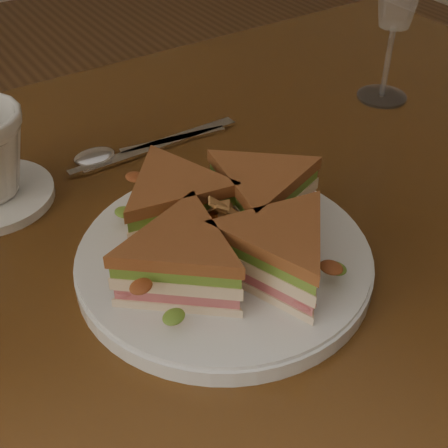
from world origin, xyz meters
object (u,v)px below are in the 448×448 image
object	(u,v)px
sandwich_wedges	(224,229)
spoon	(114,153)
plate	(224,260)
knife	(150,149)
table	(217,295)

from	to	relation	value
sandwich_wedges	spoon	distance (m)	0.23
plate	knife	xyz separation A→B (m)	(0.04, 0.21, -0.01)
plate	knife	distance (m)	0.22
plate	spoon	world-z (taller)	plate
plate	knife	bearing A→B (deg)	80.06
sandwich_wedges	spoon	bearing A→B (deg)	90.58
sandwich_wedges	table	bearing A→B (deg)	63.74
table	spoon	world-z (taller)	spoon
sandwich_wedges	knife	distance (m)	0.22
plate	spoon	size ratio (longest dim) A/B	1.45
knife	plate	bearing A→B (deg)	-100.73
plate	knife	size ratio (longest dim) A/B	1.23
table	knife	xyz separation A→B (m)	(0.01, 0.16, 0.10)
spoon	table	bearing A→B (deg)	-71.43
table	knife	world-z (taller)	knife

